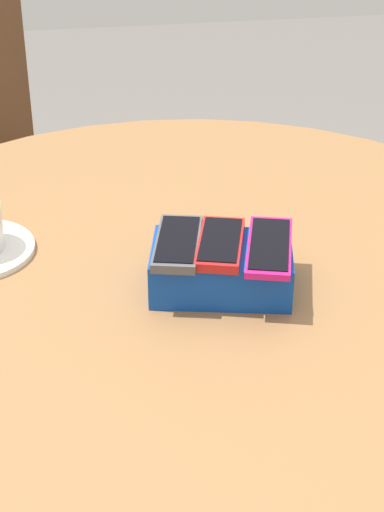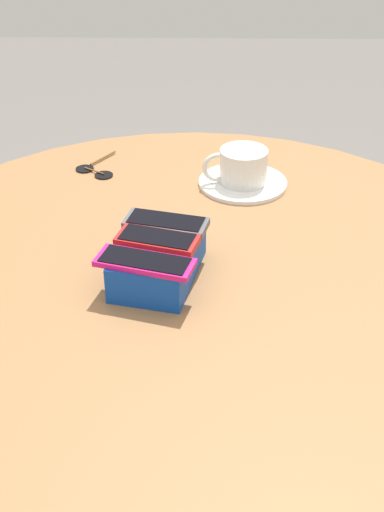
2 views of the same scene
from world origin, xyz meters
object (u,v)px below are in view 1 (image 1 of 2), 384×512
at_px(phone_red, 220,244).
at_px(phone_gray, 178,243).
at_px(phone_box, 221,268).
at_px(round_table, 192,332).
at_px(phone_magenta, 270,247).

height_order(phone_red, phone_gray, same).
bearing_deg(phone_gray, phone_red, 168.26).
height_order(phone_box, phone_red, phone_red).
distance_m(phone_box, phone_gray, 0.07).
height_order(phone_box, phone_gray, phone_gray).
bearing_deg(phone_box, phone_red, 18.51).
relative_size(round_table, phone_magenta, 7.13).
xyz_separation_m(phone_box, phone_red, (0.00, 0.00, 0.04)).
bearing_deg(phone_magenta, phone_gray, -12.89).
xyz_separation_m(phone_red, phone_gray, (0.05, -0.01, -0.00)).
xyz_separation_m(round_table, phone_gray, (0.03, 0.04, 0.17)).
relative_size(round_table, phone_red, 8.18).
xyz_separation_m(round_table, phone_red, (-0.03, 0.05, 0.17)).
relative_size(phone_box, phone_magenta, 1.27).
bearing_deg(phone_red, phone_box, -161.49).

